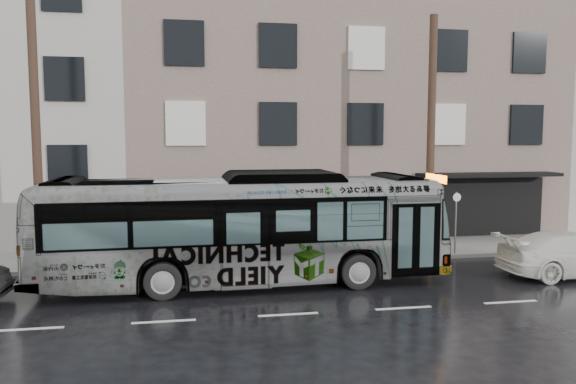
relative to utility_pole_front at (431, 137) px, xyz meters
name	(u,v)px	position (x,y,z in m)	size (l,w,h in m)	color
ground	(274,289)	(-6.50, -3.30, -4.65)	(120.00, 120.00, 0.00)	black
sidewalk	(255,254)	(-6.50, 1.60, -4.58)	(90.00, 3.60, 0.15)	gray
building_taupe	(330,121)	(-1.50, 9.40, 0.85)	(20.00, 12.00, 11.00)	gray
utility_pole_front	(431,137)	(0.00, 0.00, 0.00)	(0.30, 0.30, 9.00)	#473023
utility_pole_rear	(36,137)	(-14.00, 0.00, 0.00)	(0.30, 0.30, 9.00)	#473023
sign_post	(456,223)	(1.10, 0.00, -3.30)	(0.06, 0.06, 2.40)	slate
bus	(243,228)	(-7.36, -2.48, -2.87)	(2.99, 12.79, 3.56)	#B2B2B2
white_sedan	(574,254)	(3.66, -3.41, -3.91)	(2.07, 5.10, 1.48)	white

